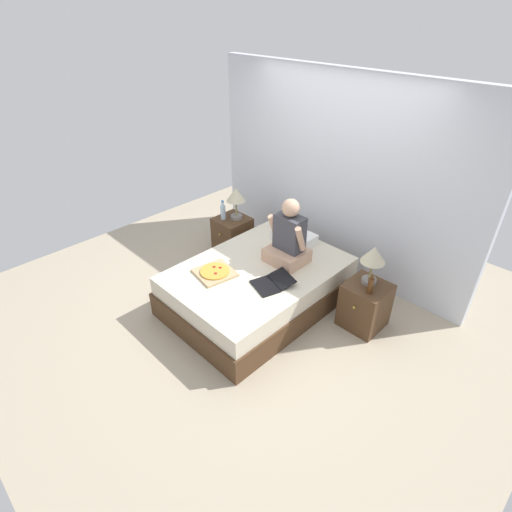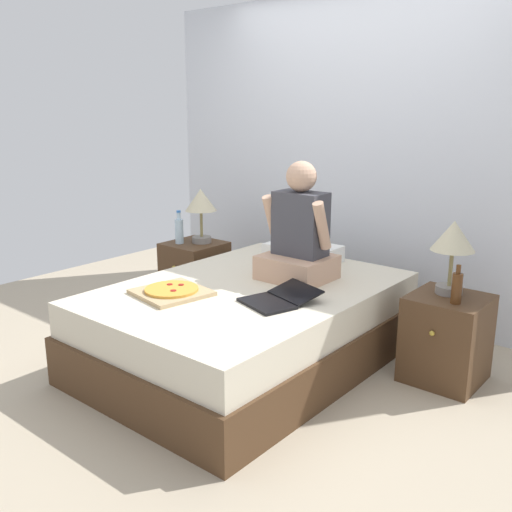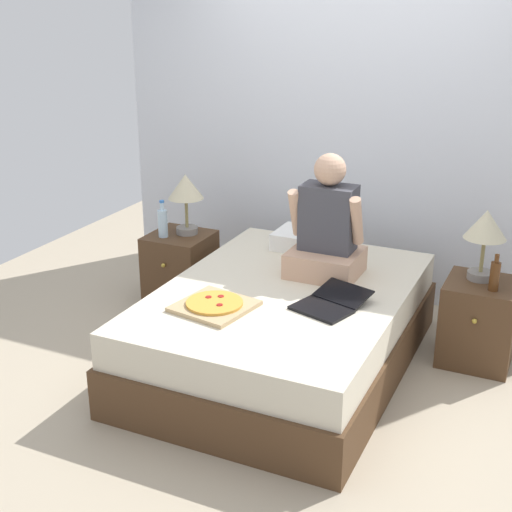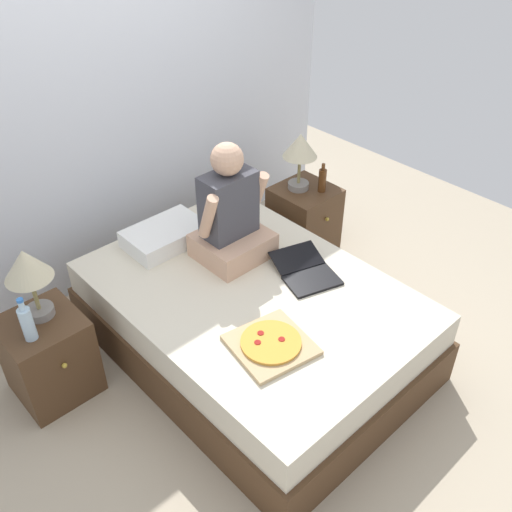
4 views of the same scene
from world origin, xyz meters
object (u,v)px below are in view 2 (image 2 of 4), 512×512
(nightstand_right, at_px, (446,338))
(pizza_box, at_px, (172,292))
(bed, at_px, (249,325))
(nightstand_left, at_px, (195,274))
(water_bottle, at_px, (179,230))
(person_seated, at_px, (299,236))
(laptop, at_px, (276,300))
(lamp_on_right_nightstand, at_px, (453,241))
(lamp_on_left_nightstand, at_px, (201,204))
(beer_bottle, at_px, (457,287))

(nightstand_right, bearing_deg, pizza_box, -143.24)
(bed, height_order, nightstand_left, nightstand_left)
(nightstand_left, bearing_deg, bed, -28.00)
(water_bottle, bearing_deg, person_seated, -6.09)
(nightstand_left, bearing_deg, laptop, -26.84)
(person_seated, bearing_deg, nightstand_right, 13.57)
(lamp_on_right_nightstand, xyz_separation_m, laptop, (-0.73, -0.77, -0.32))
(person_seated, height_order, pizza_box, person_seated)
(bed, distance_m, lamp_on_left_nightstand, 1.37)
(lamp_on_left_nightstand, bearing_deg, beer_bottle, -3.88)
(lamp_on_right_nightstand, bearing_deg, nightstand_left, -178.67)
(water_bottle, xyz_separation_m, nightstand_right, (2.26, 0.09, -0.38))
(lamp_on_left_nightstand, height_order, lamp_on_right_nightstand, same)
(bed, distance_m, person_seated, 0.67)
(water_bottle, distance_m, pizza_box, 1.30)
(bed, xyz_separation_m, lamp_on_right_nightstand, (1.06, 0.63, 0.61))
(laptop, relative_size, pizza_box, 1.06)
(beer_bottle, distance_m, pizza_box, 1.68)
(lamp_on_right_nightstand, relative_size, beer_bottle, 1.96)
(lamp_on_right_nightstand, height_order, beer_bottle, lamp_on_right_nightstand)
(water_bottle, distance_m, lamp_on_right_nightstand, 2.24)
(nightstand_left, height_order, laptop, laptop)
(bed, bearing_deg, nightstand_right, 28.00)
(pizza_box, bearing_deg, bed, 58.92)
(nightstand_left, xyz_separation_m, water_bottle, (-0.08, -0.09, 0.38))
(lamp_on_left_nightstand, relative_size, nightstand_right, 0.84)
(lamp_on_right_nightstand, bearing_deg, laptop, -133.37)
(nightstand_left, relative_size, beer_bottle, 2.34)
(lamp_on_left_nightstand, bearing_deg, bed, -30.95)
(beer_bottle, distance_m, laptop, 1.04)
(water_bottle, xyz_separation_m, beer_bottle, (2.33, -0.01, -0.02))
(nightstand_left, relative_size, pizza_box, 1.16)
(person_seated, bearing_deg, water_bottle, 173.91)
(lamp_on_left_nightstand, distance_m, lamp_on_right_nightstand, 2.11)
(beer_bottle, bearing_deg, lamp_on_right_nightstand, 123.69)
(nightstand_left, xyz_separation_m, lamp_on_left_nightstand, (0.04, 0.05, 0.60))
(water_bottle, bearing_deg, pizza_box, -45.11)
(beer_bottle, bearing_deg, pizza_box, -147.40)
(beer_bottle, relative_size, pizza_box, 0.50)
(nightstand_right, bearing_deg, water_bottle, -177.72)
(nightstand_left, distance_m, lamp_on_left_nightstand, 0.60)
(water_bottle, relative_size, lamp_on_right_nightstand, 0.61)
(lamp_on_left_nightstand, height_order, laptop, lamp_on_left_nightstand)
(lamp_on_right_nightstand, bearing_deg, lamp_on_left_nightstand, 180.00)
(laptop, bearing_deg, nightstand_right, 43.55)
(beer_bottle, bearing_deg, water_bottle, 179.75)
(nightstand_right, xyz_separation_m, laptop, (-0.76, -0.72, 0.27))
(water_bottle, height_order, beer_bottle, water_bottle)
(nightstand_left, distance_m, beer_bottle, 2.28)
(lamp_on_left_nightstand, xyz_separation_m, laptop, (1.38, -0.77, -0.32))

